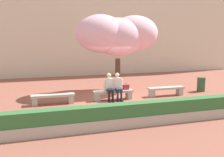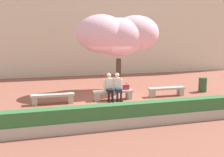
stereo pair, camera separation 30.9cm
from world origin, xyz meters
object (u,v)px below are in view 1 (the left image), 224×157
object	(u,v)px
stone_bench_near_west	(113,93)
person_seated_left	(109,86)
handbag	(126,87)
cherry_tree_main	(118,35)
stone_bench_center	(166,90)
person_seated_right	(118,85)
trash_bin	(201,84)
stone_bench_west_end	(53,97)

from	to	relation	value
stone_bench_near_west	person_seated_left	size ratio (longest dim) A/B	1.50
handbag	cherry_tree_main	world-z (taller)	cherry_tree_main
person_seated_left	cherry_tree_main	world-z (taller)	cherry_tree_main
stone_bench_center	person_seated_left	distance (m)	3.07
person_seated_right	trash_bin	size ratio (longest dim) A/B	1.65
stone_bench_center	handbag	xyz separation A→B (m)	(-2.18, 0.02, 0.27)
stone_bench_west_end	person_seated_left	size ratio (longest dim) A/B	1.50
person_seated_right	trash_bin	xyz separation A→B (m)	(5.04, 0.47, -0.31)
stone_bench_west_end	cherry_tree_main	bearing A→B (deg)	27.77
stone_bench_west_end	handbag	bearing A→B (deg)	0.36
handbag	trash_bin	xyz separation A→B (m)	(4.59, 0.39, -0.19)
person_seated_left	handbag	xyz separation A→B (m)	(0.87, 0.08, -0.12)
stone_bench_near_west	handbag	world-z (taller)	handbag
cherry_tree_main	stone_bench_west_end	bearing A→B (deg)	-152.23
stone_bench_west_end	stone_bench_near_west	world-z (taller)	same
stone_bench_west_end	person_seated_left	xyz separation A→B (m)	(2.62, -0.05, 0.39)
handbag	cherry_tree_main	size ratio (longest dim) A/B	0.07
stone_bench_center	person_seated_left	bearing A→B (deg)	-178.99
person_seated_right	cherry_tree_main	size ratio (longest dim) A/B	0.28
person_seated_left	handbag	distance (m)	0.88
stone_bench_near_west	cherry_tree_main	world-z (taller)	cherry_tree_main
stone_bench_center	cherry_tree_main	xyz separation A→B (m)	(-1.96, 1.95, 2.78)
stone_bench_west_end	stone_bench_near_west	size ratio (longest dim) A/B	1.00
person_seated_right	cherry_tree_main	distance (m)	3.19
stone_bench_center	person_seated_left	size ratio (longest dim) A/B	1.50
person_seated_left	person_seated_right	xyz separation A→B (m)	(0.42, -0.00, 0.00)
stone_bench_near_west	stone_bench_center	bearing A→B (deg)	0.00
stone_bench_near_west	person_seated_right	bearing A→B (deg)	-14.68
stone_bench_near_west	person_seated_right	world-z (taller)	person_seated_right
stone_bench_center	handbag	size ratio (longest dim) A/B	5.69
stone_bench_near_west	stone_bench_center	xyz separation A→B (m)	(2.83, 0.00, 0.00)
stone_bench_west_end	handbag	size ratio (longest dim) A/B	5.69
cherry_tree_main	stone_bench_near_west	bearing A→B (deg)	-114.18
stone_bench_west_end	stone_bench_center	world-z (taller)	same
trash_bin	person_seated_left	bearing A→B (deg)	-175.08
person_seated_left	cherry_tree_main	bearing A→B (deg)	61.53
stone_bench_west_end	stone_bench_center	size ratio (longest dim) A/B	1.00
person_seated_right	handbag	xyz separation A→B (m)	(0.45, 0.08, -0.12)
person_seated_right	stone_bench_near_west	bearing A→B (deg)	165.32
stone_bench_near_west	person_seated_left	world-z (taller)	person_seated_left
handbag	person_seated_right	bearing A→B (deg)	-170.57
person_seated_left	person_seated_right	bearing A→B (deg)	-0.01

